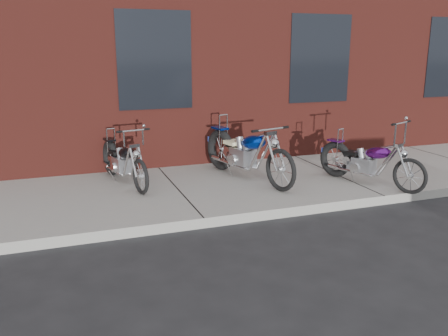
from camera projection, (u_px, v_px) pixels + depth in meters
name	position (u px, v px, depth m)	size (l,w,h in m)	color
ground	(204.00, 228.00, 6.57)	(120.00, 120.00, 0.00)	black
sidewalk	(178.00, 193.00, 7.92)	(22.00, 3.00, 0.15)	gray
chopper_purple	(368.00, 163.00, 8.09)	(0.87, 1.92, 1.14)	black
chopper_blue	(246.00, 154.00, 8.40)	(0.85, 2.40, 1.07)	black
chopper_third	(123.00, 163.00, 8.14)	(0.63, 1.98, 1.02)	black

